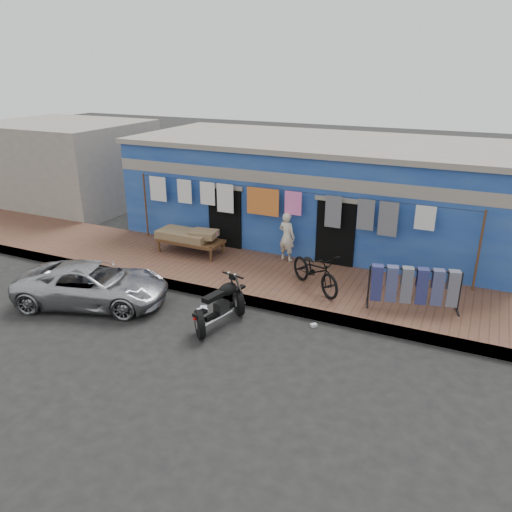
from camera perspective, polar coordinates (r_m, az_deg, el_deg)
The scene contains 15 objects.
ground at distance 11.25m, azimuth -4.36°, elevation -8.83°, with size 80.00×80.00×0.00m, color black.
sidewalk at distance 13.60m, azimuth 1.78°, elevation -2.65°, with size 28.00×3.00×0.25m, color brown.
curb at distance 12.40m, azimuth -0.88°, elevation -5.10°, with size 28.00×0.10×0.25m, color gray.
building at distance 16.65m, azimuth 7.32°, elevation 7.36°, with size 12.20×5.20×3.36m.
neighbor_left at distance 22.49m, azimuth -20.78°, elevation 9.80°, with size 6.00×5.00×3.40m, color #9E9384.
clothesline at distance 14.27m, azimuth 2.27°, elevation 5.74°, with size 10.06×0.06×2.10m.
car at distance 12.96m, azimuth -18.18°, elevation -3.04°, with size 1.71×3.76×1.06m, color #A9AAAE.
seated_person at distance 14.34m, azimuth 3.53°, elevation 2.22°, with size 0.51×0.34×1.43m, color beige.
bicycle at distance 12.57m, azimuth 6.82°, elevation -1.17°, with size 0.68×1.91×1.24m, color black.
motorcycle at distance 11.33m, azimuth -4.15°, elevation -5.43°, with size 0.94×1.79×1.10m, color black, non-canonical shape.
charpoy at distance 15.16m, azimuth -7.46°, elevation 1.67°, with size 2.09×1.02×0.70m, color brown, non-canonical shape.
jeans_rack at distance 12.13m, azimuth 17.58°, elevation -3.45°, with size 2.18×0.92×1.03m, color black, non-canonical shape.
litter_a at distance 12.32m, azimuth -6.02°, elevation -5.89°, with size 0.16×0.12×0.07m, color silver.
litter_b at distance 11.55m, azimuth 6.61°, elevation -7.86°, with size 0.14×0.10×0.07m, color silver.
litter_c at distance 12.16m, azimuth -6.13°, elevation -6.21°, with size 0.23×0.18×0.09m, color silver.
Camera 1 is at (4.86, -8.45, 5.61)m, focal length 35.00 mm.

